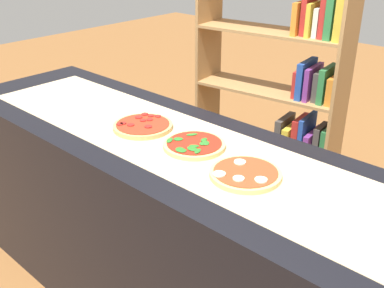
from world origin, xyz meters
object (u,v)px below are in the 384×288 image
at_px(pizza_pepperoni_0, 143,126).
at_px(bookshelf, 289,100).
at_px(pizza_spinach_1, 194,145).
at_px(pizza_mozzarella_2, 245,174).

xyz_separation_m(pizza_pepperoni_0, bookshelf, (-0.02, 1.23, -0.22)).
relative_size(pizza_spinach_1, bookshelf, 0.16).
xyz_separation_m(pizza_spinach_1, bookshelf, (-0.31, 1.22, -0.22)).
relative_size(pizza_pepperoni_0, pizza_mozzarella_2, 1.01).
bearing_deg(bookshelf, pizza_mozzarella_2, -64.94).
distance_m(pizza_pepperoni_0, pizza_spinach_1, 0.29).
xyz_separation_m(pizza_pepperoni_0, pizza_spinach_1, (0.29, 0.01, -0.00)).
bearing_deg(pizza_pepperoni_0, pizza_mozzarella_2, -3.97).
bearing_deg(bookshelf, pizza_pepperoni_0, -88.99).
bearing_deg(pizza_mozzarella_2, pizza_spinach_1, 170.24).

